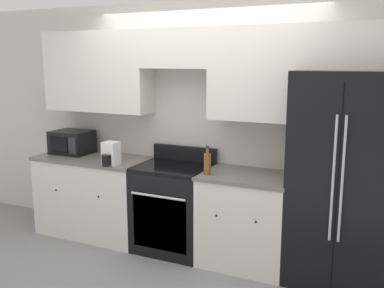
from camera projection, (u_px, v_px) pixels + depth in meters
name	position (u px, v px, depth m)	size (l,w,h in m)	color
ground_plane	(179.00, 264.00, 4.23)	(12.00, 12.00, 0.00)	gray
wall_back	(204.00, 102.00, 4.44)	(8.00, 0.39, 2.60)	beige
lower_cabinets_left	(95.00, 195.00, 4.93)	(1.31, 0.64, 0.91)	silver
lower_cabinets_right	(246.00, 219.00, 4.18)	(0.87, 0.64, 0.91)	silver
oven_range	(173.00, 207.00, 4.51)	(0.75, 0.65, 1.07)	black
refrigerator	(342.00, 180.00, 3.77)	(0.87, 0.73, 1.90)	black
microwave	(72.00, 142.00, 5.01)	(0.44, 0.36, 0.27)	black
bottle	(207.00, 163.00, 4.08)	(0.07, 0.07, 0.28)	brown
coffee_maker	(110.00, 154.00, 4.46)	(0.15, 0.21, 0.24)	white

